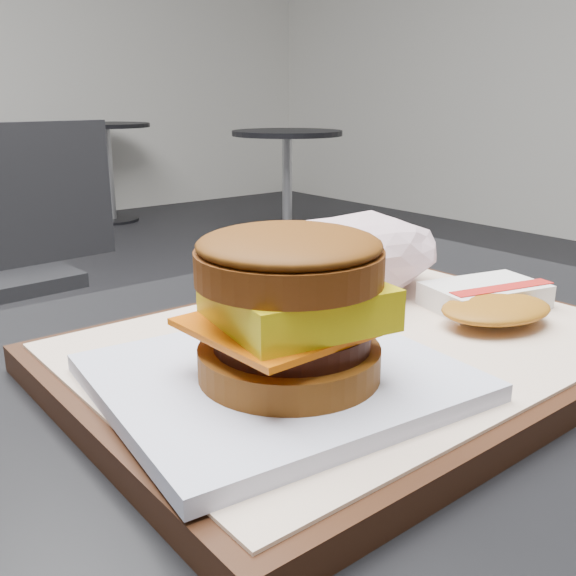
# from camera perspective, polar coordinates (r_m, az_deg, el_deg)

# --- Properties ---
(serving_tray) EXTENTS (0.38, 0.28, 0.02)m
(serving_tray) POSITION_cam_1_polar(r_m,az_deg,el_deg) (0.44, 5.95, -5.62)
(serving_tray) COLOR black
(serving_tray) RESTS_ON customer_table
(breakfast_sandwich) EXTENTS (0.21, 0.19, 0.09)m
(breakfast_sandwich) POSITION_cam_1_polar(r_m,az_deg,el_deg) (0.35, -0.12, -3.14)
(breakfast_sandwich) COLOR white
(breakfast_sandwich) RESTS_ON serving_tray
(hash_brown) EXTENTS (0.13, 0.11, 0.02)m
(hash_brown) POSITION_cam_1_polar(r_m,az_deg,el_deg) (0.50, 17.49, -1.10)
(hash_brown) COLOR white
(hash_brown) RESTS_ON serving_tray
(crumpled_wrapper) EXTENTS (0.14, 0.11, 0.06)m
(crumpled_wrapper) POSITION_cam_1_polar(r_m,az_deg,el_deg) (0.54, 6.45, 3.13)
(crumpled_wrapper) COLOR white
(crumpled_wrapper) RESTS_ON serving_tray
(neighbor_chair) EXTENTS (0.61, 0.45, 0.88)m
(neighbor_chair) POSITION_cam_1_polar(r_m,az_deg,el_deg) (1.98, -23.72, 2.51)
(neighbor_chair) COLOR #A8A8AD
(neighbor_chair) RESTS_ON ground
(bg_table_near) EXTENTS (0.66, 0.66, 0.75)m
(bg_table_near) POSITION_cam_1_polar(r_m,az_deg,el_deg) (3.95, -0.07, 11.12)
(bg_table_near) COLOR black
(bg_table_near) RESTS_ON ground
(bg_table_far) EXTENTS (0.66, 0.66, 0.75)m
(bg_table_far) POSITION_cam_1_polar(r_m,az_deg,el_deg) (5.21, -15.76, 11.86)
(bg_table_far) COLOR black
(bg_table_far) RESTS_ON ground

